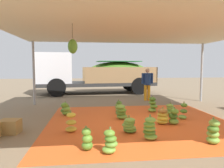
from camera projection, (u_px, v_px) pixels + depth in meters
The scene contains 20 objects.
ground_plane at pixel (123, 104), 9.06m from camera, with size 40.00×40.00×0.00m, color #7F6B51.
tarp_orange at pixel (139, 122), 6.09m from camera, with size 5.31×4.91×0.01m, color #E05B23.
tent_canopy at pixel (141, 29), 5.77m from camera, with size 8.00×7.00×2.77m.
banana_bunch_0 at pixel (119, 108), 7.09m from camera, with size 0.33×0.34×0.51m.
banana_bunch_1 at pixel (121, 112), 6.40m from camera, with size 0.50×0.48×0.50m.
banana_bunch_2 at pixel (110, 142), 3.89m from camera, with size 0.34×0.32×0.49m.
banana_bunch_3 at pixel (129, 125), 5.10m from camera, with size 0.44×0.41×0.43m.
banana_bunch_4 at pixel (183, 112), 6.41m from camera, with size 0.35×0.32×0.55m.
banana_bunch_5 at pixel (170, 109), 7.10m from camera, with size 0.44×0.42×0.40m.
banana_bunch_6 at pixel (213, 132), 4.34m from camera, with size 0.35×0.38×0.57m.
banana_bunch_7 at pixel (71, 123), 5.15m from camera, with size 0.36×0.37×0.54m.
banana_bunch_8 at pixel (153, 105), 7.41m from camera, with size 0.43×0.40×0.58m.
banana_bunch_9 at pixel (150, 129), 4.63m from camera, with size 0.42×0.43×0.56m.
banana_bunch_10 at pixel (66, 109), 6.91m from camera, with size 0.45×0.41×0.47m.
banana_bunch_11 at pixel (87, 140), 4.03m from camera, with size 0.29×0.30×0.47m.
banana_bunch_12 at pixel (174, 117), 5.83m from camera, with size 0.36×0.37×0.49m.
banana_bunch_13 at pixel (163, 117), 5.84m from camera, with size 0.45×0.45×0.50m.
cargo_truck_main at pixel (94, 73), 12.49m from camera, with size 7.02×2.75×2.40m.
worker_0 at pixel (147, 82), 9.94m from camera, with size 0.57×0.35×1.55m.
crate_1 at pixel (10, 126), 5.06m from camera, with size 0.47×0.37×0.34m, color olive.
Camera 1 is at (-1.47, -5.84, 1.64)m, focal length 33.12 mm.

